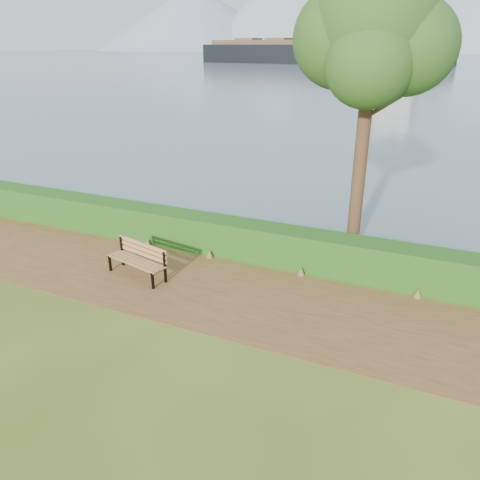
% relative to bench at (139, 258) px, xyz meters
% --- Properties ---
extents(ground, '(140.00, 140.00, 0.00)m').
position_rel_bench_xyz_m(ground, '(2.27, -0.33, -0.51)').
color(ground, '#425317').
rests_on(ground, ground).
extents(path, '(40.00, 3.40, 0.01)m').
position_rel_bench_xyz_m(path, '(2.27, -0.03, -0.51)').
color(path, brown).
rests_on(path, ground).
extents(hedge, '(32.00, 0.85, 1.00)m').
position_rel_bench_xyz_m(hedge, '(2.27, 2.27, -0.01)').
color(hedge, '#194012').
rests_on(hedge, ground).
extents(water, '(700.00, 510.00, 0.00)m').
position_rel_bench_xyz_m(water, '(2.27, 259.67, -0.51)').
color(water, slate).
rests_on(water, ground).
extents(mountains, '(585.00, 190.00, 70.00)m').
position_rel_bench_xyz_m(mountains, '(-6.90, 405.72, 27.18)').
color(mountains, gray).
rests_on(mountains, ground).
extents(bench, '(1.84, 0.91, 0.89)m').
position_rel_bench_xyz_m(bench, '(0.00, 0.00, 0.00)').
color(bench, black).
rests_on(bench, ground).
extents(tree, '(4.15, 3.47, 7.98)m').
position_rel_bench_xyz_m(tree, '(4.70, 4.13, 5.42)').
color(tree, '#352115').
rests_on(tree, ground).
extents(cargo_ship, '(75.70, 19.19, 22.74)m').
position_rel_bench_xyz_m(cargo_ship, '(-29.42, 136.55, 2.88)').
color(cargo_ship, black).
rests_on(cargo_ship, ground).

